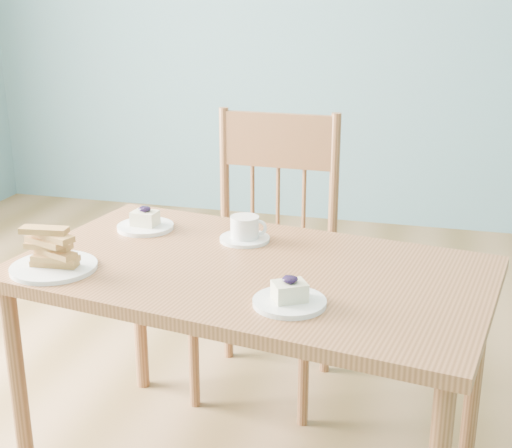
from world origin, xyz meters
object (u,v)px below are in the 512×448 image
at_px(cheesecake_plate_near, 290,298).
at_px(dining_chair, 267,254).
at_px(dining_table, 251,289).
at_px(biscotti_plate, 53,255).
at_px(coffee_cup, 245,230).
at_px(cheesecake_plate_far, 145,223).

bearing_deg(cheesecake_plate_near, dining_chair, 108.09).
height_order(dining_table, biscotti_plate, biscotti_plate).
relative_size(dining_chair, coffee_cup, 6.61).
height_order(cheesecake_plate_near, cheesecake_plate_far, same).
distance_m(cheesecake_plate_far, coffee_cup, 0.34).
relative_size(dining_table, biscotti_plate, 5.94).
xyz_separation_m(cheesecake_plate_far, coffee_cup, (0.34, -0.02, 0.01)).
height_order(cheesecake_plate_near, coffee_cup, same).
bearing_deg(dining_table, coffee_cup, 119.21).
xyz_separation_m(dining_chair, cheesecake_plate_near, (0.25, -0.77, 0.19)).
xyz_separation_m(dining_table, cheesecake_plate_far, (-0.41, 0.22, 0.09)).
distance_m(dining_table, coffee_cup, 0.23).
xyz_separation_m(cheesecake_plate_near, coffee_cup, (-0.23, 0.41, 0.01)).
distance_m(dining_chair, biscotti_plate, 0.85).
xyz_separation_m(dining_chair, biscotti_plate, (-0.42, -0.71, 0.22)).
relative_size(cheesecake_plate_far, coffee_cup, 1.18).
bearing_deg(biscotti_plate, dining_table, 17.56).
height_order(dining_table, dining_chair, dining_chair).
bearing_deg(dining_chair, dining_table, -78.50).
relative_size(dining_table, cheesecake_plate_near, 7.73).
xyz_separation_m(cheesecake_plate_near, cheesecake_plate_far, (-0.56, 0.44, -0.00)).
height_order(dining_table, cheesecake_plate_near, cheesecake_plate_near).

